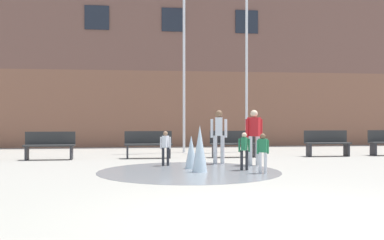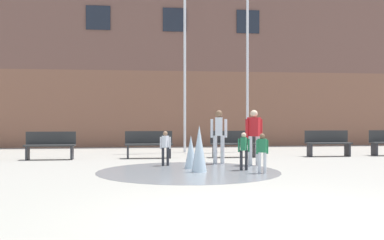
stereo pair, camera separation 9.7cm
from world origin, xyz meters
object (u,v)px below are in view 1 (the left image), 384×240
park_bench_under_left_flagpole (50,145)px  child_running (244,148)px  flagpole_right (247,50)px  flagpole_left (185,43)px  park_bench_near_trashcan (327,143)px  child_in_fountain (166,145)px  teen_by_trashcan (219,132)px  adult_near_bench (254,133)px  park_bench_under_right_flagpole (233,143)px  child_with_pink_shirt (263,150)px  park_bench_center (148,144)px

park_bench_under_left_flagpole → child_running: child_running is taller
flagpole_right → flagpole_left: bearing=180.0°
park_bench_near_trashcan → child_in_fountain: size_ratio=1.62×
teen_by_trashcan → park_bench_near_trashcan: bearing=-51.0°
adult_near_bench → flagpole_right: flagpole_right is taller
child_in_fountain → flagpole_right: 6.92m
flagpole_left → flagpole_right: (2.52, 0.00, -0.21)m
child_running → flagpole_left: 7.18m
park_bench_under_right_flagpole → child_running: (-0.57, -3.79, 0.10)m
park_bench_under_left_flagpole → child_with_pink_shirt: bearing=-36.7°
park_bench_center → child_in_fountain: (0.40, -2.45, 0.10)m
park_bench_near_trashcan → flagpole_left: (-4.80, 2.37, 3.80)m
child_running → flagpole_right: flagpole_right is taller
flagpole_right → child_with_pink_shirt: bearing=-101.5°
flagpole_right → teen_by_trashcan: bearing=-114.4°
park_bench_center → child_with_pink_shirt: bearing=-59.5°
park_bench_under_left_flagpole → teen_by_trashcan: teen_by_trashcan is taller
flagpole_left → flagpole_right: flagpole_left is taller
flagpole_left → flagpole_right: size_ratio=1.05×
park_bench_under_right_flagpole → flagpole_left: size_ratio=0.20×
park_bench_center → park_bench_under_right_flagpole: 2.92m
park_bench_under_right_flagpole → adult_near_bench: 2.72m
adult_near_bench → flagpole_left: 6.17m
park_bench_under_left_flagpole → teen_by_trashcan: size_ratio=1.01×
park_bench_near_trashcan → child_with_pink_shirt: (-3.66, -4.42, 0.10)m
park_bench_under_left_flagpole → child_running: 6.66m
park_bench_under_right_flagpole → child_running: child_running is taller
park_bench_near_trashcan → adult_near_bench: bearing=-142.3°
adult_near_bench → child_running: adult_near_bench is taller
teen_by_trashcan → adult_near_bench: 1.07m
child_with_pink_shirt → flagpole_left: (-1.14, 6.79, 3.70)m
flagpole_right → child_in_fountain: bearing=-127.3°
park_bench_near_trashcan → child_with_pink_shirt: size_ratio=1.62×
park_bench_center → flagpole_left: bearing=56.9°
park_bench_under_left_flagpole → flagpole_left: bearing=27.3°
child_with_pink_shirt → teen_by_trashcan: 2.45m
adult_near_bench → park_bench_under_right_flagpole: bearing=-51.7°
park_bench_under_left_flagpole → flagpole_left: (4.71, 2.43, 3.80)m
adult_near_bench → flagpole_left: size_ratio=0.20×
park_bench_under_right_flagpole → child_running: 3.84m
child_with_pink_shirt → child_running: (-0.29, 0.69, 0.00)m
park_bench_center → adult_near_bench: adult_near_bench is taller
park_bench_under_right_flagpole → child_in_fountain: 3.52m
flagpole_right → child_running: bearing=-105.3°
park_bench_center → teen_by_trashcan: (2.00, -2.15, 0.45)m
park_bench_under_right_flagpole → flagpole_left: 4.66m
park_bench_under_left_flagpole → adult_near_bench: bearing=-22.7°
child_running → child_in_fountain: bearing=-94.4°
park_bench_near_trashcan → adult_near_bench: 4.30m
teen_by_trashcan → child_in_fountain: (-1.60, -0.30, -0.35)m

